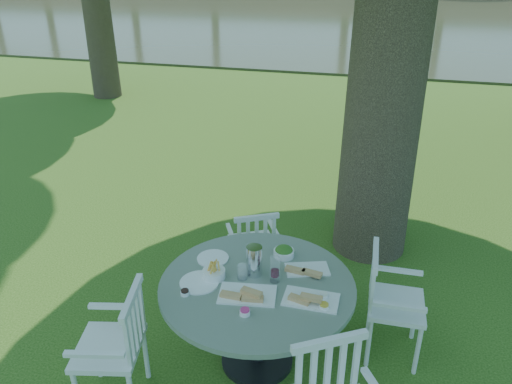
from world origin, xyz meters
TOP-DOWN VIEW (x-y plane):
  - ground at (0.00, 0.00)m, footprint 140.00×140.00m
  - table at (0.34, -1.07)m, footprint 1.43×1.43m
  - chair_ne at (1.26, -0.69)m, footprint 0.44×0.47m
  - chair_nw at (0.06, -0.10)m, footprint 0.54×0.53m
  - chair_sw at (-0.46, -1.65)m, footprint 0.53×0.56m
  - tableware at (0.30, -1.01)m, footprint 1.15×0.87m
  - river at (0.00, 23.00)m, footprint 100.00×28.00m

SIDE VIEW (x-z plane):
  - ground at x=0.00m, z-range 0.00..0.00m
  - river at x=0.00m, z-range -0.06..0.06m
  - chair_nw at x=0.06m, z-range 0.07..0.88m
  - chair_ne at x=1.26m, z-range 0.08..0.99m
  - chair_sw at x=-0.46m, z-range 0.08..1.01m
  - table at x=0.34m, z-range 0.24..0.99m
  - tableware at x=0.30m, z-range 0.68..0.92m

